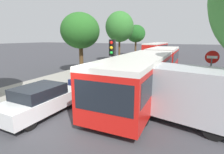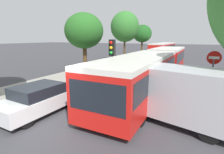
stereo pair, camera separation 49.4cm
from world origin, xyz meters
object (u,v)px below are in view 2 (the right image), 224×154
(no_entry_sign, at_px, (213,69))
(tree_left_mid, at_px, (85,32))
(queued_car_navy, at_px, (96,77))
(tree_left_far, at_px, (126,28))
(white_van, at_px, (178,93))
(tree_left_distant, at_px, (142,34))
(queued_car_silver, at_px, (141,59))
(articulated_bus, at_px, (155,66))
(queued_car_white, at_px, (40,99))
(queued_car_black, at_px, (126,66))
(traffic_light, at_px, (112,56))
(city_bus_rear, at_px, (163,48))

(no_entry_sign, xyz_separation_m, tree_left_mid, (-10.81, 3.72, 2.16))
(queued_car_navy, relative_size, tree_left_far, 0.56)
(white_van, height_order, tree_left_distant, tree_left_distant)
(queued_car_silver, distance_m, tree_left_mid, 8.81)
(articulated_bus, relative_size, tree_left_mid, 2.89)
(queued_car_white, xyz_separation_m, no_entry_sign, (7.19, 5.19, 1.18))
(articulated_bus, xyz_separation_m, queued_car_black, (-3.60, 2.97, -0.75))
(queued_car_navy, bearing_deg, queued_car_silver, 3.78)
(tree_left_distant, bearing_deg, queued_car_white, -82.41)
(queued_car_navy, height_order, traffic_light, traffic_light)
(city_bus_rear, bearing_deg, queued_car_white, -176.31)
(articulated_bus, bearing_deg, tree_left_mid, -99.59)
(white_van, xyz_separation_m, tree_left_mid, (-9.47, 6.92, 2.80))
(queued_car_navy, relative_size, no_entry_sign, 1.41)
(city_bus_rear, height_order, traffic_light, traffic_light)
(no_entry_sign, bearing_deg, queued_car_silver, -146.33)
(queued_car_navy, bearing_deg, tree_left_distant, 11.81)
(queued_car_black, distance_m, traffic_light, 7.64)
(queued_car_black, height_order, no_entry_sign, no_entry_sign)
(city_bus_rear, distance_m, queued_car_white, 30.72)
(articulated_bus, bearing_deg, white_van, 22.34)
(queued_car_silver, height_order, tree_left_mid, tree_left_mid)
(queued_car_white, distance_m, tree_left_far, 18.67)
(articulated_bus, bearing_deg, queued_car_navy, -53.91)
(queued_car_navy, bearing_deg, no_entry_sign, -86.36)
(articulated_bus, height_order, queued_car_silver, articulated_bus)
(articulated_bus, relative_size, queued_car_navy, 4.24)
(queued_car_silver, relative_size, tree_left_mid, 0.75)
(queued_car_white, relative_size, queued_car_silver, 0.93)
(traffic_light, xyz_separation_m, no_entry_sign, (5.15, 1.72, -0.62))
(articulated_bus, bearing_deg, queued_car_black, -129.13)
(queued_car_silver, bearing_deg, articulated_bus, -153.70)
(white_van, xyz_separation_m, tree_left_distant, (-9.56, 25.82, 3.00))
(queued_car_navy, height_order, no_entry_sign, no_entry_sign)
(no_entry_sign, height_order, tree_left_far, tree_left_far)
(queued_car_silver, bearing_deg, no_entry_sign, -143.73)
(articulated_bus, xyz_separation_m, white_van, (2.28, -5.65, -0.20))
(queued_car_white, height_order, queued_car_navy, queued_car_white)
(queued_car_navy, bearing_deg, queued_car_black, 2.64)
(city_bus_rear, distance_m, queued_car_black, 20.11)
(articulated_bus, bearing_deg, tree_left_far, -146.63)
(no_entry_sign, bearing_deg, queued_car_navy, -88.95)
(traffic_light, bearing_deg, queued_car_silver, -170.72)
(queued_car_navy, distance_m, white_van, 6.65)
(white_van, bearing_deg, articulated_bus, -54.94)
(tree_left_mid, bearing_deg, white_van, -36.15)
(city_bus_rear, relative_size, queued_car_black, 2.87)
(queued_car_white, xyz_separation_m, queued_car_black, (-0.02, 10.61, -0.00))
(white_van, height_order, tree_left_mid, tree_left_mid)
(tree_left_far, bearing_deg, traffic_light, -70.42)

